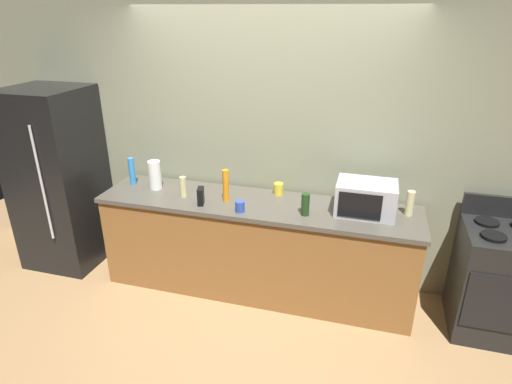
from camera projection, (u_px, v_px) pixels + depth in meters
name	position (u px, v px, depth m)	size (l,w,h in m)	color
ground_plane	(244.00, 314.00, 3.75)	(8.00, 8.00, 0.00)	#A87F51
back_wall	(268.00, 140.00, 3.93)	(6.40, 0.10, 2.70)	gray
counter_run	(256.00, 247.00, 3.92)	(2.84, 0.64, 0.90)	brown
refrigerator	(59.00, 179.00, 4.26)	(0.72, 0.73, 1.80)	black
stove_range	(496.00, 281.00, 3.42)	(0.60, 0.61, 1.08)	black
microwave	(366.00, 198.00, 3.50)	(0.48, 0.35, 0.27)	#B7BABF
paper_towel_roll	(155.00, 175.00, 3.99)	(0.12, 0.12, 0.27)	white
cordless_phone	(201.00, 196.00, 3.69)	(0.05, 0.11, 0.15)	black
bottle_wine	(305.00, 204.00, 3.48)	(0.07, 0.07, 0.19)	#1E3F19
bottle_spray_cleaner	(132.00, 171.00, 4.09)	(0.06, 0.06, 0.26)	#338CE5
bottle_vinegar	(183.00, 187.00, 3.83)	(0.06, 0.06, 0.19)	beige
bottle_dish_soap	(226.00, 186.00, 3.71)	(0.06, 0.06, 0.29)	orange
bottle_hand_soap	(410.00, 203.00, 3.48)	(0.07, 0.07, 0.21)	beige
mug_yellow	(278.00, 189.00, 3.89)	(0.09, 0.09, 0.11)	yellow
mug_blue	(240.00, 206.00, 3.56)	(0.08, 0.08, 0.09)	#2D4CB2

